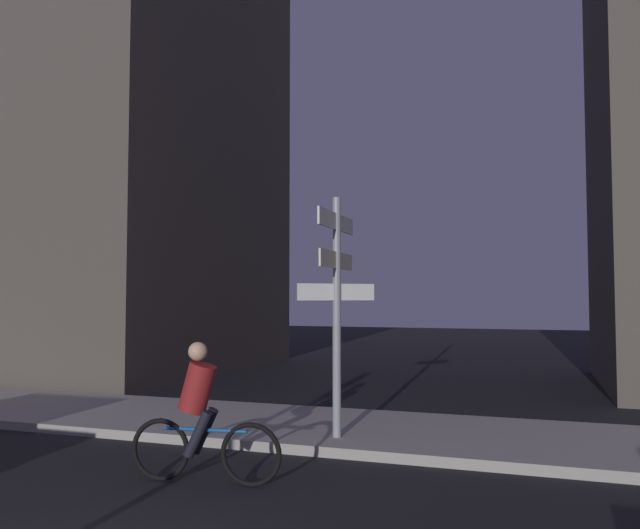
% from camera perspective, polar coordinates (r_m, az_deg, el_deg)
% --- Properties ---
extents(sidewalk_kerb, '(40.00, 2.90, 0.14)m').
position_cam_1_polar(sidewalk_kerb, '(10.18, -0.09, -14.64)').
color(sidewalk_kerb, '#9E9991').
rests_on(sidewalk_kerb, ground_plane).
extents(signpost, '(0.90, 1.61, 3.43)m').
position_cam_1_polar(signpost, '(9.02, 1.52, -2.54)').
color(signpost, gray).
rests_on(signpost, sidewalk_kerb).
extents(cyclist, '(1.81, 0.37, 1.61)m').
position_cam_1_polar(cyclist, '(7.52, -10.76, -13.51)').
color(cyclist, black).
rests_on(cyclist, ground_plane).
extents(building_left_block, '(9.41, 9.33, 20.59)m').
position_cam_1_polar(building_left_block, '(21.89, -19.85, 19.11)').
color(building_left_block, '#4C443D').
rests_on(building_left_block, ground_plane).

